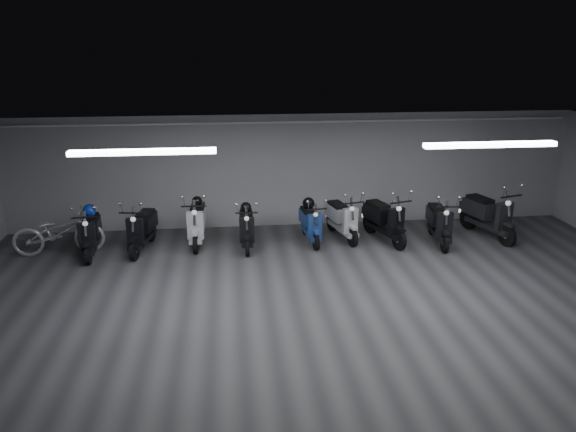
{
  "coord_description": "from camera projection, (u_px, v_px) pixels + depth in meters",
  "views": [
    {
      "loc": [
        -1.58,
        -8.09,
        4.52
      ],
      "look_at": [
        -0.43,
        2.5,
        1.05
      ],
      "focal_mm": 34.04,
      "sensor_mm": 36.0,
      "label": 1
    }
  ],
  "objects": [
    {
      "name": "fluor_strip_right",
      "position": [
        490.0,
        145.0,
        9.61
      ],
      "size": [
        2.4,
        0.18,
        0.08
      ],
      "primitive_type": "cube",
      "color": "white",
      "rests_on": "ceiling"
    },
    {
      "name": "helmet_3",
      "position": [
        246.0,
        207.0,
        12.38
      ],
      "size": [
        0.24,
        0.24,
        0.24
      ],
      "primitive_type": "sphere",
      "color": "black",
      "rests_on": "scooter_3"
    },
    {
      "name": "scooter_9",
      "position": [
        489.0,
        208.0,
        12.83
      ],
      "size": [
        1.17,
        2.06,
        1.46
      ],
      "primitive_type": null,
      "rotation": [
        0.0,
        0.0,
        0.28
      ],
      "color": "black",
      "rests_on": "floor"
    },
    {
      "name": "scooter_8",
      "position": [
        440.0,
        216.0,
        12.47
      ],
      "size": [
        0.79,
        1.81,
        1.3
      ],
      "primitive_type": null,
      "rotation": [
        0.0,
        0.0,
        -0.12
      ],
      "color": "black",
      "rests_on": "floor"
    },
    {
      "name": "floor",
      "position": [
        329.0,
        320.0,
        9.21
      ],
      "size": [
        14.0,
        10.0,
        0.01
      ],
      "primitive_type": "cube",
      "color": "#373739",
      "rests_on": "ground"
    },
    {
      "name": "ceiling",
      "position": [
        333.0,
        156.0,
        8.34
      ],
      "size": [
        14.0,
        10.0,
        0.01
      ],
      "primitive_type": "cube",
      "color": "gray",
      "rests_on": "ground"
    },
    {
      "name": "scooter_0",
      "position": [
        90.0,
        227.0,
        11.81
      ],
      "size": [
        0.74,
        1.77,
        1.28
      ],
      "primitive_type": null,
      "rotation": [
        0.0,
        0.0,
        0.1
      ],
      "color": "black",
      "rests_on": "floor"
    },
    {
      "name": "scooter_2",
      "position": [
        197.0,
        216.0,
        12.42
      ],
      "size": [
        0.65,
        1.82,
        1.34
      ],
      "primitive_type": null,
      "rotation": [
        0.0,
        0.0,
        -0.03
      ],
      "color": "silver",
      "rests_on": "floor"
    },
    {
      "name": "fluor_strip_left",
      "position": [
        143.0,
        152.0,
        9.0
      ],
      "size": [
        2.4,
        0.18,
        0.08
      ],
      "primitive_type": "cube",
      "color": "white",
      "rests_on": "ceiling"
    },
    {
      "name": "scooter_6",
      "position": [
        342.0,
        213.0,
        12.78
      ],
      "size": [
        0.95,
        1.8,
        1.28
      ],
      "primitive_type": null,
      "rotation": [
        0.0,
        0.0,
        0.23
      ],
      "color": "#BBBBBF",
      "rests_on": "floor"
    },
    {
      "name": "back_wall",
      "position": [
        294.0,
        171.0,
        13.5
      ],
      "size": [
        14.0,
        0.01,
        2.8
      ],
      "primitive_type": "cube",
      "color": "#949497",
      "rests_on": "ground"
    },
    {
      "name": "scooter_1",
      "position": [
        142.0,
        223.0,
        12.04
      ],
      "size": [
        0.87,
        1.83,
        1.31
      ],
      "primitive_type": null,
      "rotation": [
        0.0,
        0.0,
        -0.17
      ],
      "color": "black",
      "rests_on": "floor"
    },
    {
      "name": "scooter_7",
      "position": [
        385.0,
        213.0,
        12.59
      ],
      "size": [
        1.13,
        1.94,
        1.37
      ],
      "primitive_type": null,
      "rotation": [
        0.0,
        0.0,
        0.3
      ],
      "color": "black",
      "rests_on": "floor"
    },
    {
      "name": "scooter_3",
      "position": [
        246.0,
        222.0,
        12.25
      ],
      "size": [
        0.57,
        1.64,
        1.22
      ],
      "primitive_type": null,
      "rotation": [
        0.0,
        0.0,
        -0.02
      ],
      "color": "black",
      "rests_on": "floor"
    },
    {
      "name": "helmet_0",
      "position": [
        308.0,
        203.0,
        12.68
      ],
      "size": [
        0.28,
        0.28,
        0.28
      ],
      "primitive_type": "sphere",
      "color": "black",
      "rests_on": "scooter_4"
    },
    {
      "name": "conduit",
      "position": [
        295.0,
        122.0,
        13.05
      ],
      "size": [
        13.6,
        0.05,
        0.05
      ],
      "primitive_type": "cylinder",
      "rotation": [
        0.0,
        1.57,
        0.0
      ],
      "color": "white",
      "rests_on": "back_wall"
    },
    {
      "name": "scooter_4",
      "position": [
        311.0,
        218.0,
        12.56
      ],
      "size": [
        0.67,
        1.63,
        1.18
      ],
      "primitive_type": null,
      "rotation": [
        0.0,
        0.0,
        0.09
      ],
      "color": "navy",
      "rests_on": "floor"
    },
    {
      "name": "helmet_2",
      "position": [
        90.0,
        210.0,
        11.94
      ],
      "size": [
        0.29,
        0.29,
        0.29
      ],
      "primitive_type": "sphere",
      "color": "#0E299B",
      "rests_on": "scooter_0"
    },
    {
      "name": "helmet_1",
      "position": [
        197.0,
        201.0,
        12.57
      ],
      "size": [
        0.24,
        0.24,
        0.24
      ],
      "primitive_type": "sphere",
      "color": "black",
      "rests_on": "scooter_2"
    },
    {
      "name": "bicycle",
      "position": [
        58.0,
        227.0,
        11.86
      ],
      "size": [
        1.96,
        0.91,
        1.22
      ],
      "primitive_type": "imported",
      "rotation": [
        0.0,
        0.0,
        1.7
      ],
      "color": "silver",
      "rests_on": "floor"
    }
  ]
}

